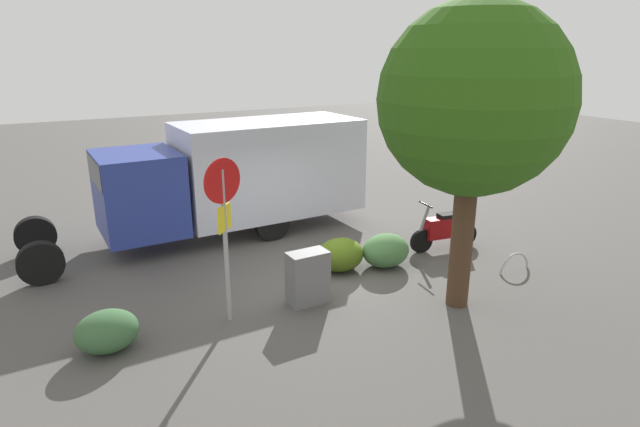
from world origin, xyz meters
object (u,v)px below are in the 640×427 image
at_px(bike_rack_hoop, 514,271).
at_px(stop_sign, 224,216).
at_px(street_tree, 474,101).
at_px(box_truck_near, 234,173).
at_px(utility_cabinet, 308,278).
at_px(motorcycle, 446,228).

bearing_deg(bike_rack_hoop, stop_sign, -8.54).
bearing_deg(street_tree, box_truck_near, -69.07).
distance_m(utility_cabinet, bike_rack_hoop, 4.71).
xyz_separation_m(motorcycle, stop_sign, (5.70, 0.82, 1.43)).
bearing_deg(box_truck_near, utility_cabinet, 85.86).
relative_size(utility_cabinet, bike_rack_hoop, 1.20).
height_order(utility_cabinet, bike_rack_hoop, utility_cabinet).
bearing_deg(street_tree, motorcycle, -127.20).
distance_m(motorcycle, utility_cabinet, 4.26).
relative_size(box_truck_near, stop_sign, 2.87).
bearing_deg(bike_rack_hoop, street_tree, 14.11).
bearing_deg(bike_rack_hoop, utility_cabinet, -10.57).
relative_size(motorcycle, stop_sign, 0.62).
bearing_deg(utility_cabinet, street_tree, 150.14).
height_order(stop_sign, utility_cabinet, stop_sign).
relative_size(box_truck_near, street_tree, 1.55).
xyz_separation_m(motorcycle, utility_cabinet, (4.17, 0.88, -0.01)).
height_order(box_truck_near, street_tree, street_tree).
xyz_separation_m(box_truck_near, motorcycle, (-3.96, 3.54, -1.07)).
distance_m(stop_sign, utility_cabinet, 2.11).
distance_m(box_truck_near, stop_sign, 4.71).
bearing_deg(motorcycle, stop_sign, 15.81).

